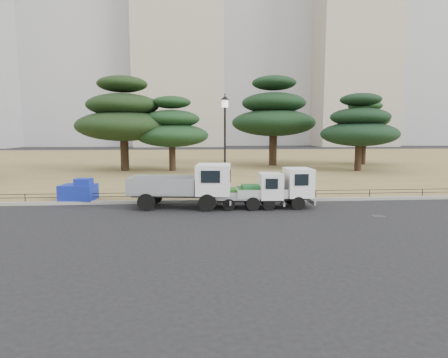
{
  "coord_description": "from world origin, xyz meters",
  "views": [
    {
      "loc": [
        -1.52,
        -16.56,
        3.64
      ],
      "look_at": [
        0.0,
        2.0,
        1.3
      ],
      "focal_mm": 30.0,
      "sensor_mm": 36.0,
      "label": 1
    }
  ],
  "objects": [
    {
      "name": "curb",
      "position": [
        0.0,
        2.6,
        0.08
      ],
      "size": [
        120.0,
        0.25,
        0.16
      ],
      "primitive_type": "cube",
      "color": "gray",
      "rests_on": "ground"
    },
    {
      "name": "pine_east_near",
      "position": [
        13.36,
        16.17,
        4.15
      ],
      "size": [
        6.86,
        6.86,
        6.92
      ],
      "color": "black",
      "rests_on": "lawn"
    },
    {
      "name": "manhole",
      "position": [
        6.5,
        -1.2,
        0.01
      ],
      "size": [
        0.6,
        0.6,
        0.01
      ],
      "primitive_type": "cylinder",
      "color": "#2D2D30",
      "rests_on": "ground"
    },
    {
      "name": "tower_east",
      "position": [
        40.0,
        82.0,
        24.0
      ],
      "size": [
        20.0,
        18.0,
        48.0
      ],
      "primitive_type": "cube",
      "color": "#AAA08C",
      "rests_on": "ground"
    },
    {
      "name": "truck_kei_rear",
      "position": [
        2.64,
        1.09,
        0.95
      ],
      "size": [
        3.64,
        1.6,
        1.9
      ],
      "rotation": [
        0.0,
        0.0,
        -0.0
      ],
      "color": "black",
      "rests_on": "ground"
    },
    {
      "name": "pine_center_left",
      "position": [
        -3.43,
        17.57,
        4.0
      ],
      "size": [
        6.56,
        6.56,
        6.67
      ],
      "color": "black",
      "rests_on": "lawn"
    },
    {
      "name": "ground",
      "position": [
        0.0,
        0.0,
        0.0
      ],
      "size": [
        220.0,
        220.0,
        0.0
      ],
      "primitive_type": "plane",
      "color": "black"
    },
    {
      "name": "pipe_fence",
      "position": [
        0.0,
        2.75,
        0.44
      ],
      "size": [
        38.0,
        0.04,
        0.4
      ],
      "color": "black",
      "rests_on": "lawn"
    },
    {
      "name": "tower_center_right",
      "position": [
        18.0,
        95.0,
        40.0
      ],
      "size": [
        26.0,
        24.0,
        80.0
      ],
      "primitive_type": "cube",
      "color": "#A0A0A5",
      "rests_on": "ground"
    },
    {
      "name": "truck_kei_front",
      "position": [
        1.38,
        1.01,
        0.84
      ],
      "size": [
        3.25,
        1.54,
        1.68
      ],
      "rotation": [
        0.0,
        0.0,
        -0.06
      ],
      "color": "black",
      "rests_on": "ground"
    },
    {
      "name": "pine_east_far",
      "position": [
        16.86,
        22.74,
        4.09
      ],
      "size": [
        6.8,
        6.8,
        6.83
      ],
      "color": "black",
      "rests_on": "lawn"
    },
    {
      "name": "tower_far_east",
      "position": [
        58.0,
        90.0,
        35.0
      ],
      "size": [
        24.0,
        20.0,
        70.0
      ],
      "primitive_type": "cube",
      "color": "#A0A0A5",
      "rests_on": "ground"
    },
    {
      "name": "pine_west_near",
      "position": [
        -7.75,
        18.02,
        5.01
      ],
      "size": [
        8.42,
        8.42,
        8.42
      ],
      "color": "black",
      "rests_on": "lawn"
    },
    {
      "name": "pine_center_right",
      "position": [
        6.86,
        22.48,
        5.52
      ],
      "size": [
        8.73,
        8.73,
        9.27
      ],
      "color": "black",
      "rests_on": "lawn"
    },
    {
      "name": "street_lamp",
      "position": [
        0.12,
        2.9,
        3.76
      ],
      "size": [
        0.48,
        0.48,
        5.35
      ],
      "color": "black",
      "rests_on": "lawn"
    },
    {
      "name": "lawn",
      "position": [
        0.0,
        30.6,
        0.07
      ],
      "size": [
        120.0,
        56.0,
        0.15
      ],
      "primitive_type": "cube",
      "color": "olive",
      "rests_on": "ground"
    },
    {
      "name": "tarp_pile",
      "position": [
        -7.46,
        3.12,
        0.6
      ],
      "size": [
        1.83,
        1.43,
        1.13
      ],
      "rotation": [
        0.0,
        0.0,
        -0.12
      ],
      "color": "#1527A4",
      "rests_on": "lawn"
    },
    {
      "name": "truck_large",
      "position": [
        -1.84,
        1.39,
        1.17
      ],
      "size": [
        5.01,
        2.44,
        2.11
      ],
      "rotation": [
        0.0,
        0.0,
        -0.12
      ],
      "color": "black",
      "rests_on": "ground"
    },
    {
      "name": "tower_center_left",
      "position": [
        -5.0,
        85.0,
        27.5
      ],
      "size": [
        22.0,
        20.0,
        55.0
      ],
      "primitive_type": "cube",
      "color": "#AAA08C",
      "rests_on": "ground"
    }
  ]
}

